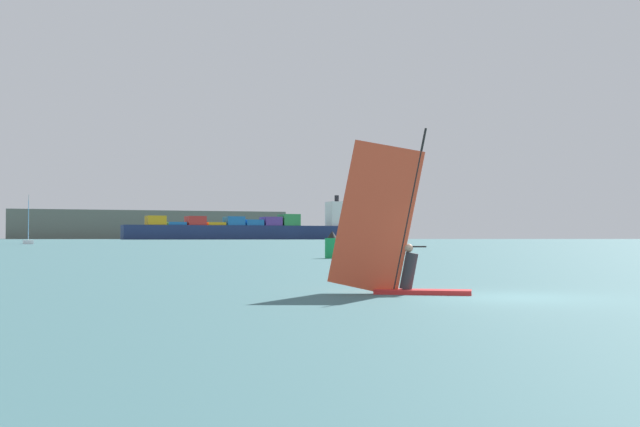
% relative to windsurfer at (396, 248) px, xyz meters
% --- Properties ---
extents(ground_plane, '(4000.00, 4000.00, 0.00)m').
position_rel_windsurfer_xyz_m(ground_plane, '(2.02, -1.92, -1.20)').
color(ground_plane, '#386066').
extents(windsurfer, '(3.36, 2.24, 4.33)m').
position_rel_windsurfer_xyz_m(windsurfer, '(0.00, 0.00, 0.00)').
color(windsurfer, red).
rests_on(windsurfer, ground_plane).
extents(cargo_ship, '(219.97, 26.79, 40.77)m').
position_rel_windsurfer_xyz_m(cargo_ship, '(168.52, 639.69, 8.22)').
color(cargo_ship, navy).
rests_on(cargo_ship, ground_plane).
extents(distant_headland, '(1182.77, 474.41, 35.48)m').
position_rel_windsurfer_xyz_m(distant_headland, '(544.90, 1161.08, 16.55)').
color(distant_headland, '#60665B').
rests_on(distant_headland, ground_plane).
extents(channel_buoy, '(1.04, 1.04, 1.93)m').
position_rel_windsurfer_xyz_m(channel_buoy, '(10.74, 32.56, -0.34)').
color(channel_buoy, '#19994C').
rests_on(channel_buoy, ground_plane).
extents(small_sailboat, '(2.42, 8.57, 11.61)m').
position_rel_windsurfer_xyz_m(small_sailboat, '(-11.28, 175.05, -0.21)').
color(small_sailboat, white).
rests_on(small_sailboat, ground_plane).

